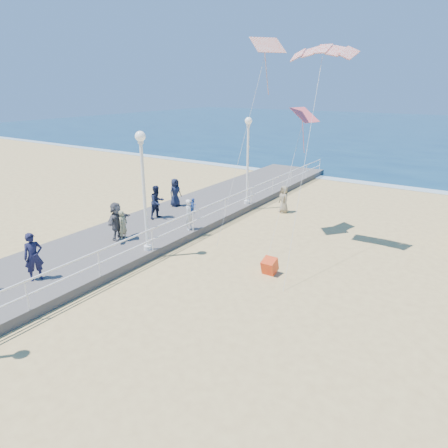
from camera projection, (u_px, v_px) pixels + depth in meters
The scene contains 19 objects.
ground at pixel (249, 288), 15.59m from camera, with size 160.00×160.00×0.00m, color #D5B76F.
ocean at pixel (442, 132), 66.91m from camera, with size 160.00×90.00×0.05m, color #0D2F4E.
surf_line at pixel (377, 184), 31.77m from camera, with size 160.00×1.20×0.04m, color white.
boardwalk at pixel (116, 244), 19.41m from camera, with size 5.00×44.00×0.40m, color #635E59.
railing at pixel (152, 233), 17.79m from camera, with size 0.05×42.00×0.55m.
lamp_post_mid at pixel (143, 180), 17.16m from camera, with size 0.44×0.44×5.32m.
lamp_post_far at pixel (248, 152), 24.26m from camera, with size 0.44×0.44×5.32m.
woman_holding_toddler at pixel (190, 215), 20.51m from camera, with size 0.59×0.38×1.61m, color silver.
toddler_held at pixel (193, 206), 20.40m from camera, with size 0.40×0.31×0.81m, color #2F56B1.
spectator_0 at pixel (33, 257), 15.14m from camera, with size 0.69×0.45×1.89m, color #181935.
spectator_4 at pixel (175, 192), 24.54m from camera, with size 0.85×0.55×1.73m, color #181E35.
spectator_5 at pixel (117, 221), 19.18m from camera, with size 1.72×0.55×1.86m, color #545459.
spectator_6 at pixel (123, 226), 19.09m from camera, with size 0.55×0.36×1.50m, color gray.
spectator_7 at pixel (157, 202), 22.26m from camera, with size 0.91×0.71×1.88m, color #191E37.
beach_walker_c at pixel (284, 199), 24.61m from camera, with size 0.83×0.54×1.70m, color gray.
box_kite at pixel (270, 267), 16.69m from camera, with size 0.55×0.55×0.60m, color red.
kite_parafoil at pixel (323, 49), 16.42m from camera, with size 2.82×0.90×0.30m, color red, non-canonical shape.
kite_diamond_pink at pixel (305, 115), 19.79m from camera, with size 1.21×1.21×0.02m, color #FD5D64.
kite_diamond_redwhite at pixel (268, 45), 17.94m from camera, with size 1.37×1.37×0.02m, color #BE3616.
Camera 1 is at (6.79, -12.16, 7.51)m, focal length 32.00 mm.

